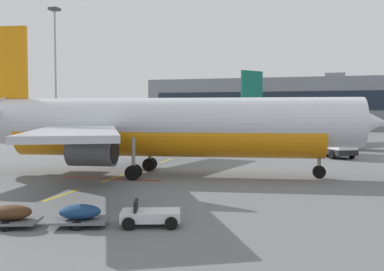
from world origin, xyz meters
TOP-DOWN VIEW (x-y plane):
  - apron_paint_markings at (18.00, 37.56)m, footprint 8.00×94.91m
  - airliner_foreground at (20.87, 24.89)m, footprint 34.82×34.38m
  - airliner_mid_left at (31.99, 63.42)m, footprint 25.74×27.85m
  - fuel_service_truck at (34.79, 44.09)m, footprint 5.40×7.31m
  - baggage_train at (22.85, 8.72)m, footprint 8.64×4.01m
  - apron_light_mast_near at (-14.93, 67.15)m, footprint 1.80×1.80m
  - terminal_satellite at (26.34, 135.40)m, footprint 88.94×18.90m

SIDE VIEW (x-z plane):
  - apron_paint_markings at x=18.00m, z-range 0.00..0.01m
  - baggage_train at x=22.85m, z-range -0.05..1.09m
  - fuel_service_truck at x=34.79m, z-range 0.08..3.22m
  - airliner_mid_left at x=31.99m, z-range -1.93..9.00m
  - airliner_foreground at x=20.87m, z-range -2.15..10.05m
  - terminal_satellite at x=26.34m, z-range -0.78..16.48m
  - apron_light_mast_near at x=-14.93m, z-range 3.04..28.12m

